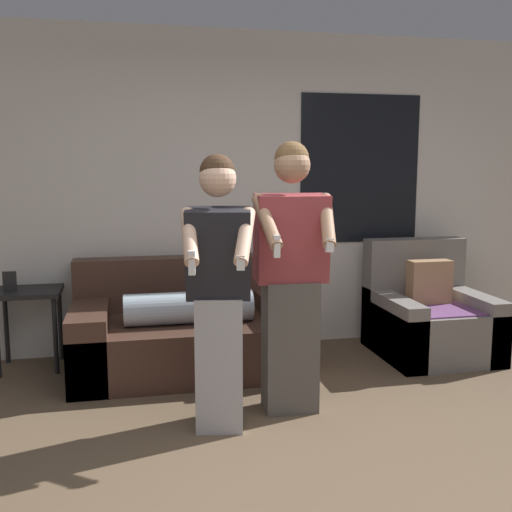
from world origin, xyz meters
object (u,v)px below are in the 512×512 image
Objects in this scene: couch at (187,332)px; armchair at (429,318)px; side_table at (28,303)px; person_right at (291,278)px; person_left at (219,291)px.

couch is 2.03m from armchair.
person_right reaches higher than side_table.
couch is 2.23× the size of side_table.
couch is 1.06× the size of person_left.
person_left reaches higher than armchair.
armchair is (2.03, -0.06, 0.02)m from couch.
couch is 1.01× the size of person_right.
side_table is at bearing 145.63° from person_right.
armchair is 0.58× the size of person_left.
person_left is at bearing -47.38° from side_table.
side_table is (-3.24, 0.32, 0.22)m from armchair.
armchair is at bearing 31.56° from person_right.
person_right reaches higher than couch.
couch is at bearing 120.79° from person_right.
side_table is at bearing 168.07° from couch.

